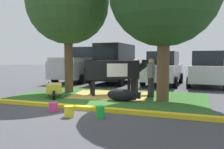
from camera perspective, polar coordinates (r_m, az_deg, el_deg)
ground_plane at (r=8.29m, az=-8.23°, el=-7.24°), size 80.00×80.00×0.00m
grass_island at (r=9.62m, az=-0.88°, el=-5.57°), size 7.80×4.65×0.02m
curb_yellow at (r=7.39m, az=-7.86°, el=-8.15°), size 9.00×0.24×0.12m
hay_bedding at (r=9.97m, az=-0.60°, el=-5.14°), size 3.55×2.90×0.04m
shade_tree_left at (r=11.29m, az=-10.89°, el=17.01°), size 3.82×3.82×6.09m
cow_holstein at (r=10.05m, az=0.58°, el=1.11°), size 2.80×2.07×1.56m
calf_lying at (r=8.66m, az=2.52°, el=-5.12°), size 1.31×0.50×0.48m
person_handler at (r=10.80m, az=5.88°, el=-0.05°), size 0.39×0.42×1.58m
person_visitor_near at (r=9.57m, az=9.67°, el=-0.52°), size 0.34×0.50×1.61m
wheelbarrow at (r=9.67m, az=-14.21°, el=-3.38°), size 1.21×1.49×0.63m
bucket_pink at (r=7.27m, az=-14.36°, el=-7.76°), size 0.28×0.28×0.28m
bucket_yellow at (r=6.54m, az=-10.58°, el=-8.90°), size 0.30×0.30×0.31m
bucket_green at (r=6.35m, az=-2.94°, el=-9.18°), size 0.27×0.27×0.32m
pickup_truck_maroon at (r=16.36m, az=-7.29°, el=2.27°), size 2.41×5.49×2.42m
suv_black at (r=14.89m, az=0.81°, el=2.72°), size 2.28×4.68×2.52m
hatchback_white at (r=14.44m, az=12.62°, el=1.45°), size 2.18×4.48×2.02m
sedan_silver at (r=14.38m, az=22.61°, el=1.22°), size 2.18×4.48×2.02m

